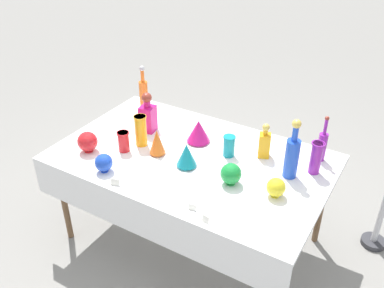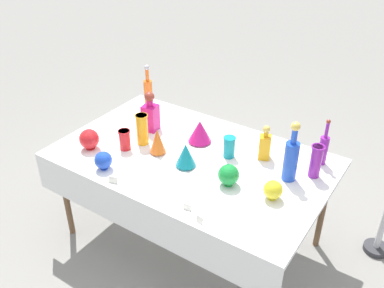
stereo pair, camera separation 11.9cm
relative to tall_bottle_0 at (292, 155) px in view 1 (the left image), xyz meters
name	(u,v)px [view 1 (the left image)]	position (x,y,z in m)	size (l,w,h in m)	color
ground_plane	(192,238)	(-0.65, -0.13, -0.92)	(40.00, 40.00, 0.00)	gray
display_table	(190,165)	(-0.65, -0.16, -0.21)	(1.85, 1.14, 0.76)	white
tall_bottle_0	(292,155)	(0.00, 0.00, 0.00)	(0.09, 0.09, 0.41)	blue
tall_bottle_1	(322,145)	(0.11, 0.29, -0.04)	(0.06, 0.06, 0.33)	purple
tall_bottle_2	(144,93)	(-1.36, 0.29, -0.02)	(0.07, 0.07, 0.37)	orange
square_decanter_0	(264,143)	(-0.23, 0.13, -0.06)	(0.10, 0.10, 0.25)	orange
square_decanter_1	(148,115)	(-1.11, 0.01, -0.03)	(0.12, 0.12, 0.31)	#C61972
slender_vase_0	(316,157)	(0.12, 0.12, -0.04)	(0.08, 0.08, 0.22)	purple
slender_vase_1	(141,130)	(-1.04, -0.18, -0.04)	(0.09, 0.09, 0.23)	orange
slender_vase_2	(124,141)	(-1.09, -0.30, -0.08)	(0.08, 0.08, 0.15)	red
slender_vase_3	(229,145)	(-0.44, 0.01, -0.08)	(0.08, 0.08, 0.15)	teal
fluted_vase_0	(198,131)	(-0.71, 0.06, -0.07)	(0.17, 0.17, 0.17)	#C61972
fluted_vase_1	(187,155)	(-0.62, -0.24, -0.07)	(0.13, 0.13, 0.17)	teal
fluted_vase_2	(157,142)	(-0.87, -0.22, -0.06)	(0.11, 0.11, 0.19)	orange
round_bowl_0	(231,174)	(-0.29, -0.26, -0.09)	(0.13, 0.13, 0.14)	#198C38
round_bowl_1	(104,163)	(-1.05, -0.56, -0.09)	(0.12, 0.12, 0.12)	blue
round_bowl_2	(276,187)	(0.00, -0.24, -0.10)	(0.11, 0.11, 0.12)	yellow
round_bowl_3	(88,142)	(-1.30, -0.44, -0.08)	(0.14, 0.14, 0.15)	red
price_tag_left	(115,182)	(-0.89, -0.65, -0.14)	(0.06, 0.01, 0.04)	white
price_tag_center	(192,207)	(-0.36, -0.60, -0.14)	(0.05, 0.01, 0.04)	white
price_tag_right	(206,219)	(-0.25, -0.65, -0.14)	(0.04, 0.01, 0.04)	white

